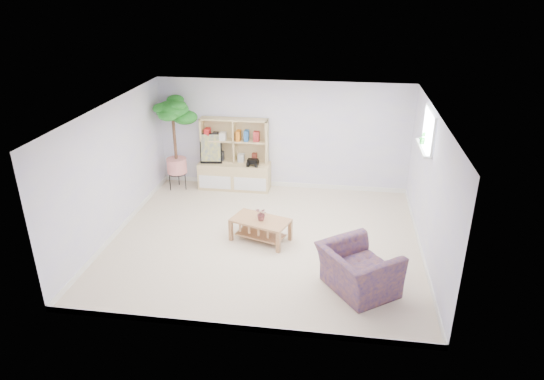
# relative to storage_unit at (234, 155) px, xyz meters

# --- Properties ---
(floor) EXTENTS (5.50, 5.00, 0.01)m
(floor) POSITION_rel_storage_unit_xyz_m (1.04, -2.24, -0.79)
(floor) COLOR beige
(floor) RESTS_ON ground
(ceiling) EXTENTS (5.50, 5.00, 0.01)m
(ceiling) POSITION_rel_storage_unit_xyz_m (1.04, -2.24, 1.61)
(ceiling) COLOR white
(ceiling) RESTS_ON walls
(walls) EXTENTS (5.51, 5.01, 2.40)m
(walls) POSITION_rel_storage_unit_xyz_m (1.04, -2.24, 0.41)
(walls) COLOR white
(walls) RESTS_ON floor
(baseboard) EXTENTS (5.50, 5.00, 0.10)m
(baseboard) POSITION_rel_storage_unit_xyz_m (1.04, -2.24, -0.74)
(baseboard) COLOR white
(baseboard) RESTS_ON floor
(window) EXTENTS (0.10, 0.98, 0.68)m
(window) POSITION_rel_storage_unit_xyz_m (3.77, -1.64, 1.21)
(window) COLOR silver
(window) RESTS_ON walls
(window_sill) EXTENTS (0.14, 1.00, 0.04)m
(window_sill) POSITION_rel_storage_unit_xyz_m (3.71, -1.64, 0.89)
(window_sill) COLOR white
(window_sill) RESTS_ON walls
(storage_unit) EXTENTS (1.58, 0.53, 1.58)m
(storage_unit) POSITION_rel_storage_unit_xyz_m (0.00, 0.00, 0.00)
(storage_unit) COLOR tan
(storage_unit) RESTS_ON floor
(poster) EXTENTS (0.49, 0.17, 0.66)m
(poster) POSITION_rel_storage_unit_xyz_m (-0.50, -0.04, 0.13)
(poster) COLOR yellow
(poster) RESTS_ON storage_unit
(toy_truck) EXTENTS (0.34, 0.24, 0.18)m
(toy_truck) POSITION_rel_storage_unit_xyz_m (0.44, -0.11, -0.11)
(toy_truck) COLOR black
(toy_truck) RESTS_ON storage_unit
(coffee_table) EXTENTS (1.14, 0.85, 0.42)m
(coffee_table) POSITION_rel_storage_unit_xyz_m (0.97, -2.26, -0.58)
(coffee_table) COLOR #966D4B
(coffee_table) RESTS_ON floor
(table_plant) EXTENTS (0.29, 0.29, 0.24)m
(table_plant) POSITION_rel_storage_unit_xyz_m (0.99, -2.28, -0.25)
(table_plant) COLOR #2E6C3C
(table_plant) RESTS_ON coffee_table
(floor_tree) EXTENTS (0.94, 0.94, 2.08)m
(floor_tree) POSITION_rel_storage_unit_xyz_m (-1.26, -0.20, 0.25)
(floor_tree) COLOR #146211
(floor_tree) RESTS_ON floor
(armchair) EXTENTS (1.39, 1.42, 0.80)m
(armchair) POSITION_rel_storage_unit_xyz_m (2.67, -3.55, -0.39)
(armchair) COLOR navy
(armchair) RESTS_ON floor
(sill_plant) EXTENTS (0.15, 0.13, 0.23)m
(sill_plant) POSITION_rel_storage_unit_xyz_m (3.71, -1.47, 1.02)
(sill_plant) COLOR #146211
(sill_plant) RESTS_ON window_sill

